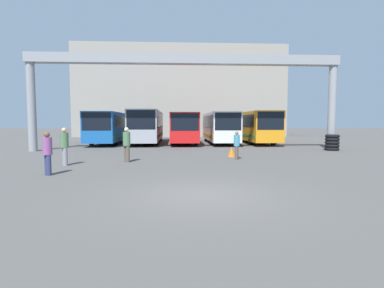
{
  "coord_description": "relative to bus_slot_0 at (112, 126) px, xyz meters",
  "views": [
    {
      "loc": [
        -0.75,
        -8.64,
        2.13
      ],
      "look_at": [
        0.59,
        16.31,
        0.3
      ],
      "focal_mm": 28.0,
      "sensor_mm": 36.0,
      "label": 1
    }
  ],
  "objects": [
    {
      "name": "bus_slot_4",
      "position": [
        14.53,
        -0.33,
        0.05
      ],
      "size": [
        2.53,
        11.14,
        3.13
      ],
      "color": "orange",
      "rests_on": "ground"
    },
    {
      "name": "bus_slot_2",
      "position": [
        7.27,
        -0.15,
        -0.04
      ],
      "size": [
        2.58,
        11.5,
        2.97
      ],
      "color": "red",
      "rests_on": "ground"
    },
    {
      "name": "bus_slot_1",
      "position": [
        3.63,
        -0.05,
        0.11
      ],
      "size": [
        2.62,
        11.71,
        3.23
      ],
      "color": "#999EA5",
      "rests_on": "ground"
    },
    {
      "name": "bus_slot_0",
      "position": [
        0.0,
        0.0,
        0.0
      ],
      "size": [
        2.62,
        11.81,
        3.04
      ],
      "color": "#1959A5",
      "rests_on": "ground"
    },
    {
      "name": "tire_stack",
      "position": [
        18.27,
        -8.97,
        -1.15
      ],
      "size": [
        1.04,
        1.04,
        1.2
      ],
      "color": "black",
      "rests_on": "ground"
    },
    {
      "name": "pedestrian_near_center",
      "position": [
        9.97,
        -14.04,
        -0.9
      ],
      "size": [
        0.34,
        0.34,
        1.61
      ],
      "rotation": [
        0.0,
        0.0,
        4.41
      ],
      "color": "brown",
      "rests_on": "ground"
    },
    {
      "name": "overhead_gantry",
      "position": [
        7.27,
        -8.36,
        4.07
      ],
      "size": [
        23.07,
        0.8,
        7.11
      ],
      "color": "gray",
      "rests_on": "ground"
    },
    {
      "name": "building_backdrop",
      "position": [
        7.27,
        18.49,
        4.95
      ],
      "size": [
        31.2,
        12.0,
        13.41
      ],
      "color": "gray",
      "rests_on": "ground"
    },
    {
      "name": "pedestrian_mid_right",
      "position": [
        1.06,
        -15.92,
        -0.77
      ],
      "size": [
        0.39,
        0.39,
        1.86
      ],
      "rotation": [
        0.0,
        0.0,
        2.16
      ],
      "color": "gray",
      "rests_on": "ground"
    },
    {
      "name": "traffic_cone",
      "position": [
        9.95,
        -12.59,
        -1.47
      ],
      "size": [
        0.49,
        0.49,
        0.58
      ],
      "color": "orange",
      "rests_on": "ground"
    },
    {
      "name": "pedestrian_far_center",
      "position": [
        3.9,
        -14.85,
        -0.77
      ],
      "size": [
        0.39,
        0.39,
        1.86
      ],
      "rotation": [
        0.0,
        0.0,
        5.5
      ],
      "color": "brown",
      "rests_on": "ground"
    },
    {
      "name": "bus_slot_3",
      "position": [
        10.9,
        -0.84,
        0.0
      ],
      "size": [
        2.47,
        10.14,
        3.04
      ],
      "color": "silver",
      "rests_on": "ground"
    },
    {
      "name": "pedestrian_mid_left",
      "position": [
        1.39,
        -18.66,
        -0.83
      ],
      "size": [
        0.36,
        0.36,
        1.75
      ],
      "rotation": [
        0.0,
        0.0,
        2.35
      ],
      "color": "navy",
      "rests_on": "ground"
    },
    {
      "name": "ground_plane",
      "position": [
        7.27,
        -22.2,
        -1.75
      ],
      "size": [
        200.0,
        200.0,
        0.0
      ],
      "primitive_type": "plane",
      "color": "#514F4C"
    }
  ]
}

